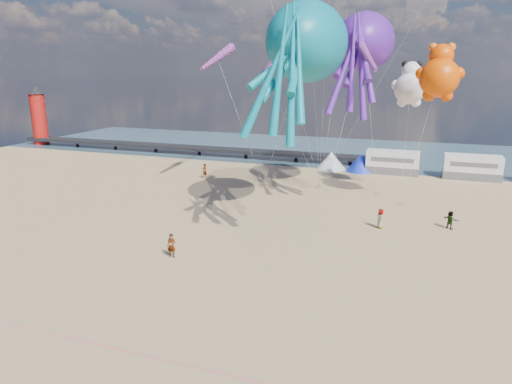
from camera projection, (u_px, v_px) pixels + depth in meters
name	position (u px, v px, depth m)	size (l,w,h in m)	color
ground	(233.00, 314.00, 25.32)	(120.00, 120.00, 0.00)	tan
water	(360.00, 152.00, 75.36)	(120.00, 120.00, 0.00)	#335162
pier	(177.00, 147.00, 74.19)	(60.00, 3.00, 0.50)	black
lighthouse	(39.00, 119.00, 82.38)	(2.60, 2.60, 9.00)	#A5140F
motorhome_0	(392.00, 162.00, 59.38)	(6.60, 2.50, 3.00)	silver
motorhome_1	(472.00, 167.00, 56.30)	(6.60, 2.50, 3.00)	silver
tent_white	(331.00, 160.00, 62.06)	(4.00, 4.00, 2.40)	white
tent_blue	(361.00, 162.00, 60.76)	(4.00, 4.00, 2.40)	#1933CC
rope_line	(191.00, 367.00, 20.77)	(0.03, 0.03, 34.00)	#F2338C
standing_person	(171.00, 246.00, 32.77)	(0.64, 0.42, 1.76)	tan
beachgoer_0	(380.00, 219.00, 38.82)	(0.63, 0.41, 1.72)	#7F6659
beachgoer_4	(450.00, 220.00, 38.71)	(0.91, 0.38, 1.56)	#7F6659
beachgoer_5	(205.00, 171.00, 57.03)	(1.68, 0.53, 1.81)	#7F6659
sandbag_a	(263.00, 186.00, 52.90)	(0.50, 0.35, 0.22)	gray
sandbag_b	(326.00, 190.00, 51.13)	(0.50, 0.35, 0.22)	gray
sandbag_c	(401.00, 204.00, 45.83)	(0.50, 0.35, 0.22)	gray
sandbag_d	(377.00, 194.00, 49.47)	(0.50, 0.35, 0.22)	gray
sandbag_e	(319.00, 187.00, 52.43)	(0.50, 0.35, 0.22)	gray
kite_octopus_teal	(307.00, 42.00, 37.50)	(4.95, 11.54, 13.19)	#097689
kite_octopus_purple	(365.00, 42.00, 46.10)	(4.69, 10.94, 12.51)	#551D9A
kite_panda	(410.00, 88.00, 47.54)	(3.95, 3.72, 5.58)	white
kite_teddy_orange	(439.00, 78.00, 41.88)	(4.40, 4.14, 6.21)	#EB4B01
windsock_left	(217.00, 58.00, 49.41)	(1.10, 6.93, 6.93)	red
windsock_mid	(365.00, 53.00, 40.07)	(1.00, 6.70, 6.70)	red
windsock_right	(263.00, 74.00, 43.80)	(0.90, 4.62, 4.62)	red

